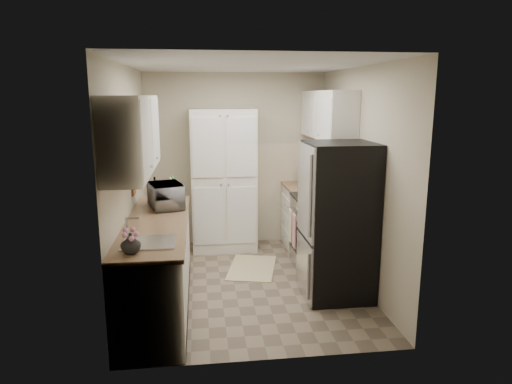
{
  "coord_description": "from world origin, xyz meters",
  "views": [
    {
      "loc": [
        -0.54,
        -5.02,
        2.18
      ],
      "look_at": [
        0.11,
        0.15,
        1.07
      ],
      "focal_mm": 32.0,
      "sensor_mm": 36.0,
      "label": 1
    }
  ],
  "objects_px": {
    "pantry_cabinet": "(224,181)",
    "electric_range": "(321,232)",
    "wine_bottle": "(155,191)",
    "toaster_oven": "(313,177)",
    "refrigerator": "(338,221)",
    "microwave": "(166,196)"
  },
  "relations": [
    {
      "from": "wine_bottle",
      "to": "electric_range",
      "type": "bearing_deg",
      "value": -0.65
    },
    {
      "from": "pantry_cabinet",
      "to": "electric_range",
      "type": "bearing_deg",
      "value": -38.22
    },
    {
      "from": "pantry_cabinet",
      "to": "microwave",
      "type": "bearing_deg",
      "value": -121.58
    },
    {
      "from": "refrigerator",
      "to": "wine_bottle",
      "type": "xyz_separation_m",
      "value": [
        -2.01,
        0.82,
        0.21
      ]
    },
    {
      "from": "pantry_cabinet",
      "to": "refrigerator",
      "type": "relative_size",
      "value": 1.18
    },
    {
      "from": "refrigerator",
      "to": "toaster_oven",
      "type": "distance_m",
      "value": 1.68
    },
    {
      "from": "pantry_cabinet",
      "to": "electric_range",
      "type": "height_order",
      "value": "pantry_cabinet"
    },
    {
      "from": "refrigerator",
      "to": "wine_bottle",
      "type": "height_order",
      "value": "refrigerator"
    },
    {
      "from": "wine_bottle",
      "to": "toaster_oven",
      "type": "xyz_separation_m",
      "value": [
        2.15,
        0.84,
        -0.03
      ]
    },
    {
      "from": "electric_range",
      "to": "toaster_oven",
      "type": "xyz_separation_m",
      "value": [
        0.11,
        0.86,
        0.55
      ]
    },
    {
      "from": "microwave",
      "to": "wine_bottle",
      "type": "relative_size",
      "value": 1.77
    },
    {
      "from": "microwave",
      "to": "wine_bottle",
      "type": "xyz_separation_m",
      "value": [
        -0.15,
        0.27,
        0.0
      ]
    },
    {
      "from": "pantry_cabinet",
      "to": "electric_range",
      "type": "relative_size",
      "value": 1.77
    },
    {
      "from": "wine_bottle",
      "to": "microwave",
      "type": "bearing_deg",
      "value": -61.25
    },
    {
      "from": "wine_bottle",
      "to": "refrigerator",
      "type": "bearing_deg",
      "value": -22.28
    },
    {
      "from": "pantry_cabinet",
      "to": "toaster_oven",
      "type": "bearing_deg",
      "value": -2.9
    },
    {
      "from": "refrigerator",
      "to": "toaster_oven",
      "type": "bearing_deg",
      "value": 85.1
    },
    {
      "from": "microwave",
      "to": "refrigerator",
      "type": "bearing_deg",
      "value": -123.09
    },
    {
      "from": "pantry_cabinet",
      "to": "microwave",
      "type": "xyz_separation_m",
      "value": [
        -0.72,
        -1.17,
        0.06
      ]
    },
    {
      "from": "electric_range",
      "to": "wine_bottle",
      "type": "xyz_separation_m",
      "value": [
        -2.04,
        0.02,
        0.58
      ]
    },
    {
      "from": "refrigerator",
      "to": "wine_bottle",
      "type": "relative_size",
      "value": 5.96
    },
    {
      "from": "electric_range",
      "to": "pantry_cabinet",
      "type": "bearing_deg",
      "value": 141.78
    }
  ]
}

